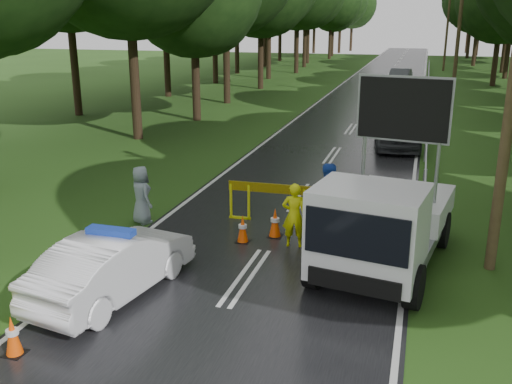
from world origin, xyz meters
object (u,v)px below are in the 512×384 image
at_px(barrier, 276,194).
at_px(officer, 294,215).
at_px(police_sedan, 114,265).
at_px(work_truck, 383,223).
at_px(queue_car_first, 397,129).
at_px(queue_car_second, 392,96).
at_px(queue_car_fourth, 400,78).
at_px(queue_car_third, 406,87).
at_px(civilian, 330,200).

distance_m(barrier, officer, 1.78).
bearing_deg(police_sedan, officer, -120.02).
distance_m(work_truck, officer, 2.33).
relative_size(work_truck, queue_car_first, 1.19).
bearing_deg(queue_car_second, queue_car_fourth, 98.09).
height_order(police_sedan, officer, officer).
xyz_separation_m(police_sedan, queue_car_second, (3.88, 27.32, 0.10)).
bearing_deg(work_truck, queue_car_second, 102.50).
bearing_deg(queue_car_third, queue_car_second, -96.44).
height_order(barrier, queue_car_fourth, queue_car_fourth).
bearing_deg(police_sedan, queue_car_first, -97.06).
distance_m(police_sedan, barrier, 5.54).
xyz_separation_m(police_sedan, civilian, (3.67, 4.57, 0.30)).
bearing_deg(queue_car_second, barrier, -87.07).
relative_size(queue_car_first, queue_car_third, 0.92).
bearing_deg(work_truck, queue_car_fourth, 101.73).
bearing_deg(work_truck, officer, 170.15).
distance_m(officer, queue_car_second, 23.76).
relative_size(officer, queue_car_first, 0.35).
height_order(queue_car_third, queue_car_fourth, queue_car_fourth).
relative_size(work_truck, queue_car_third, 1.09).
bearing_deg(queue_car_fourth, police_sedan, -90.88).
bearing_deg(queue_car_third, work_truck, -89.43).
xyz_separation_m(queue_car_first, queue_car_fourth, (-1.01, 23.30, -0.06)).
bearing_deg(queue_car_third, queue_car_fourth, 96.33).
distance_m(officer, queue_car_fourth, 35.76).
distance_m(barrier, queue_car_first, 11.21).
xyz_separation_m(police_sedan, queue_car_third, (4.49, 33.32, 0.04)).
bearing_deg(barrier, officer, -62.62).
height_order(work_truck, queue_car_second, work_truck).
height_order(queue_car_first, queue_car_second, queue_car_first).
bearing_deg(barrier, queue_car_third, 83.76).
bearing_deg(police_sedan, barrier, -102.70).
height_order(work_truck, civilian, work_truck).
relative_size(barrier, queue_car_first, 0.58).
xyz_separation_m(queue_car_first, queue_car_third, (-0.28, 17.30, -0.09)).
relative_size(civilian, queue_car_fourth, 0.44).
relative_size(work_truck, officer, 3.36).
height_order(queue_car_second, queue_car_third, queue_car_second).
xyz_separation_m(police_sedan, barrier, (2.10, 5.13, 0.18)).
bearing_deg(work_truck, queue_car_first, 101.13).
distance_m(barrier, queue_car_fourth, 34.23).
bearing_deg(barrier, civilian, -20.80).
xyz_separation_m(officer, civilian, (0.72, 1.00, 0.15)).
distance_m(civilian, queue_car_second, 22.75).
xyz_separation_m(civilian, queue_car_fourth, (0.09, 34.75, -0.24)).
height_order(officer, queue_car_third, officer).
bearing_deg(queue_car_second, queue_car_third, 91.70).
height_order(work_truck, queue_car_first, work_truck).
bearing_deg(queue_car_first, queue_car_second, 88.58).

